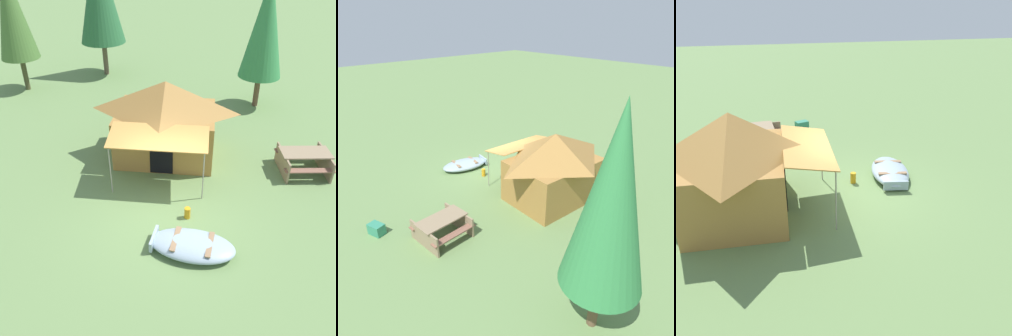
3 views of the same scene
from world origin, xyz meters
The scene contains 7 objects.
ground_plane centered at (0.00, 0.00, 0.00)m, with size 80.00×80.00×0.00m, color #66864D.
beached_rowboat centered at (0.73, -1.44, 0.19)m, with size 2.38×1.54×0.37m.
canvas_cabin_tent centered at (-0.22, 3.22, 1.44)m, with size 3.73×4.04×2.77m.
picnic_table centered at (4.45, 2.42, 0.47)m, with size 1.72×1.62×0.75m.
cooler_box centered at (6.02, 0.73, 0.19)m, with size 0.53×0.35×0.39m, color #318564.
fuel_can centered at (0.60, -0.17, 0.17)m, with size 0.17×0.17×0.34m, color orange.
pine_tree_back_left centered at (3.60, 7.72, 3.48)m, with size 1.84×1.84×5.58m.
Camera 2 is at (8.75, 10.24, 6.81)m, focal length 34.05 mm.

